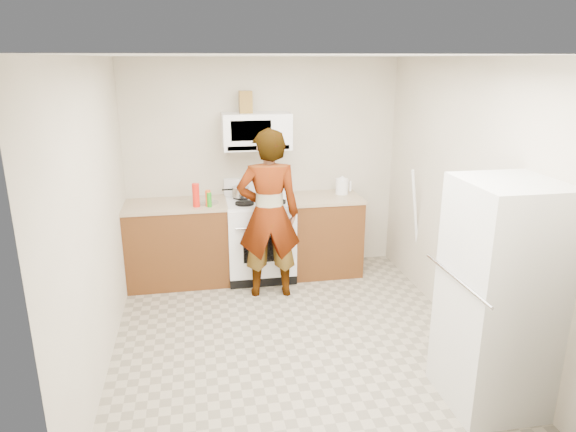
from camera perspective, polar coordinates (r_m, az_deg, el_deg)
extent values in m
plane|color=gray|center=(4.89, 0.42, -13.38)|extent=(3.60, 3.60, 0.00)
cube|color=beige|center=(6.10, -2.73, 5.47)|extent=(3.20, 0.02, 2.50)
cube|color=beige|center=(4.93, 18.93, 1.72)|extent=(0.02, 3.60, 2.50)
cube|color=#5D3116|center=(5.98, -12.15, -3.11)|extent=(1.12, 0.62, 0.90)
cube|color=tan|center=(5.84, -12.43, 1.20)|extent=(1.14, 0.64, 0.03)
cube|color=#5D3116|center=(6.16, 4.04, -2.17)|extent=(0.80, 0.62, 0.90)
cube|color=tan|center=(6.02, 4.14, 2.03)|extent=(0.82, 0.64, 0.03)
cube|color=white|center=(6.01, -3.16, -2.66)|extent=(0.76, 0.65, 0.90)
cube|color=white|center=(5.86, -3.23, 1.62)|extent=(0.76, 0.62, 0.03)
cube|color=white|center=(6.11, -3.59, 3.36)|extent=(0.76, 0.08, 0.20)
cube|color=white|center=(5.84, -3.53, 9.41)|extent=(0.76, 0.38, 0.40)
imported|color=tan|center=(5.40, -2.16, 0.18)|extent=(0.69, 0.48, 1.82)
cube|color=#B8B7B3|center=(4.01, 22.68, -8.27)|extent=(0.70, 0.70, 1.70)
cylinder|color=white|center=(6.13, 6.01, 3.29)|extent=(0.19, 0.19, 0.18)
cube|color=brown|center=(5.81, -4.74, 12.52)|extent=(0.14, 0.14, 0.24)
cylinder|color=#ACACB0|center=(5.93, -5.30, 2.68)|extent=(0.21, 0.21, 0.11)
cube|color=silver|center=(5.75, -2.15, 1.72)|extent=(0.29, 0.24, 0.05)
cylinder|color=red|center=(5.64, -10.19, 2.29)|extent=(0.08, 0.08, 0.26)
cylinder|color=#F15B1A|center=(5.64, -8.86, 1.95)|extent=(0.06, 0.06, 0.18)
cylinder|color=#228B19|center=(5.61, -8.74, 1.79)|extent=(0.06, 0.06, 0.16)
cylinder|color=silver|center=(5.78, -8.89, 1.48)|extent=(0.30, 0.30, 0.01)
cylinder|color=white|center=(5.87, 14.05, -1.25)|extent=(0.27, 0.16, 1.35)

